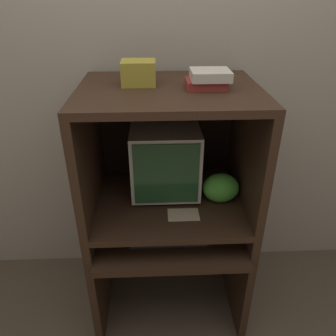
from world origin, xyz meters
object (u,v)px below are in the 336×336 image
(keyboard, at_px, (168,235))
(snack_bag, at_px, (221,188))
(mouse, at_px, (219,233))
(storage_box, at_px, (139,73))
(book_stack, at_px, (208,79))
(crt_monitor, at_px, (165,158))

(keyboard, bearing_deg, snack_bag, 21.84)
(snack_bag, bearing_deg, keyboard, -158.16)
(mouse, relative_size, storage_box, 0.46)
(mouse, xyz_separation_m, snack_bag, (0.02, 0.12, 0.22))
(keyboard, xyz_separation_m, snack_bag, (0.29, 0.12, 0.22))
(keyboard, xyz_separation_m, book_stack, (0.19, 0.13, 0.81))
(crt_monitor, height_order, book_stack, book_stack)
(book_stack, distance_m, storage_box, 0.33)
(snack_bag, bearing_deg, mouse, -98.44)
(book_stack, bearing_deg, storage_box, 166.76)
(storage_box, bearing_deg, keyboard, -56.77)
(keyboard, distance_m, snack_bag, 0.38)
(mouse, height_order, storage_box, storage_box)
(crt_monitor, relative_size, book_stack, 1.98)
(crt_monitor, distance_m, storage_box, 0.50)
(crt_monitor, height_order, mouse, crt_monitor)
(book_stack, xyz_separation_m, storage_box, (-0.32, 0.08, 0.01))
(crt_monitor, bearing_deg, book_stack, -31.78)
(crt_monitor, bearing_deg, snack_bag, -23.52)
(keyboard, height_order, book_stack, book_stack)
(book_stack, height_order, storage_box, storage_box)
(keyboard, relative_size, storage_box, 2.56)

